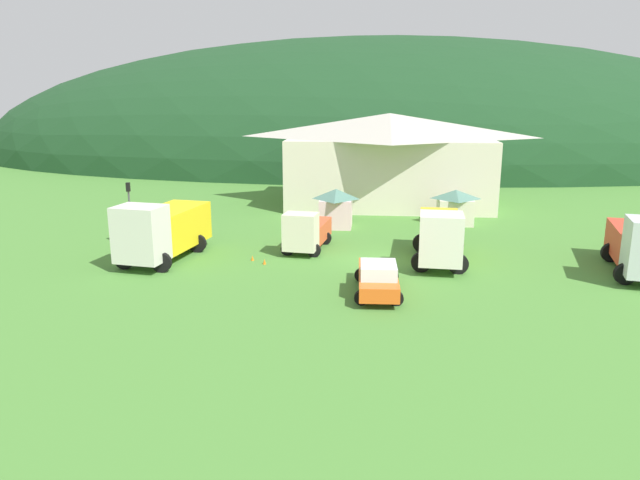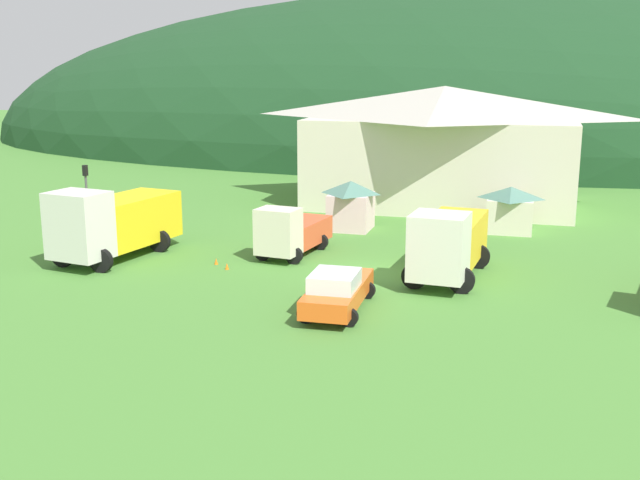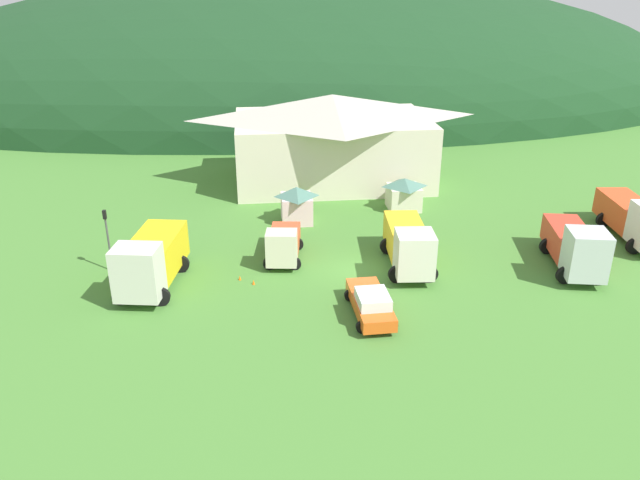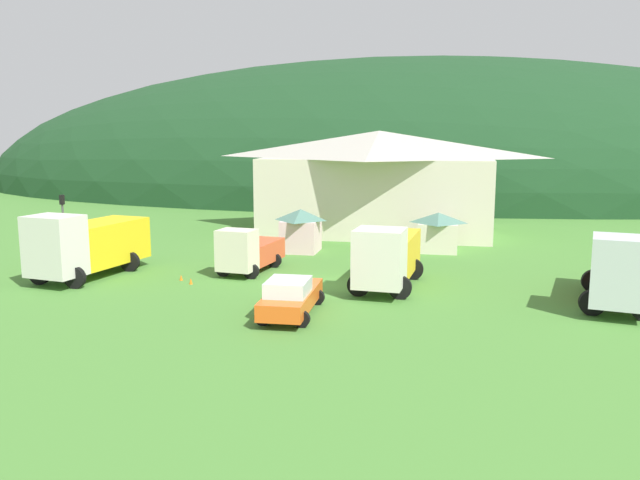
# 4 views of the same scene
# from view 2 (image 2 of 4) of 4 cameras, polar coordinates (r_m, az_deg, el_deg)

# --- Properties ---
(ground_plane) EXTENTS (200.00, 200.00, 0.00)m
(ground_plane) POSITION_cam_2_polar(r_m,az_deg,el_deg) (34.83, 3.97, -2.48)
(ground_plane) COLOR #477F33
(forested_hill_backdrop) EXTENTS (121.41, 60.00, 34.75)m
(forested_hill_backdrop) POSITION_cam_2_polar(r_m,az_deg,el_deg) (91.42, 11.58, 6.93)
(forested_hill_backdrop) COLOR #193D1E
(forested_hill_backdrop) RESTS_ON ground
(depot_building) EXTENTS (18.26, 11.70, 7.80)m
(depot_building) POSITION_cam_2_polar(r_m,az_deg,el_deg) (52.07, 9.11, 7.05)
(depot_building) COLOR beige
(depot_building) RESTS_ON ground
(play_shed_cream) EXTENTS (2.69, 2.64, 2.55)m
(play_shed_cream) POSITION_cam_2_polar(r_m,az_deg,el_deg) (44.31, 13.93, 2.27)
(play_shed_cream) COLOR beige
(play_shed_cream) RESTS_ON ground
(play_shed_pink) EXTENTS (2.47, 2.66, 2.79)m
(play_shed_pink) POSITION_cam_2_polar(r_m,az_deg,el_deg) (43.61, 2.30, 2.64)
(play_shed_pink) COLOR beige
(play_shed_pink) RESTS_ON ground
(flatbed_truck_yellow) EXTENTS (4.06, 7.43, 3.61)m
(flatbed_truck_yellow) POSITION_cam_2_polar(r_m,az_deg,el_deg) (38.24, -15.15, 1.32)
(flatbed_truck_yellow) COLOR silver
(flatbed_truck_yellow) RESTS_ON ground
(light_truck_cream) EXTENTS (2.83, 5.32, 2.59)m
(light_truck_cream) POSITION_cam_2_polar(r_m,az_deg,el_deg) (37.64, -2.18, 0.62)
(light_truck_cream) COLOR beige
(light_truck_cream) RESTS_ON ground
(heavy_rig_striped) EXTENTS (3.40, 7.20, 3.27)m
(heavy_rig_striped) POSITION_cam_2_polar(r_m,az_deg,el_deg) (33.99, 9.50, -0.11)
(heavy_rig_striped) COLOR silver
(heavy_rig_striped) RESTS_ON ground
(service_pickup_orange) EXTENTS (2.38, 5.20, 1.66)m
(service_pickup_orange) POSITION_cam_2_polar(r_m,az_deg,el_deg) (29.30, 1.29, -3.76)
(service_pickup_orange) COLOR orange
(service_pickup_orange) RESTS_ON ground
(traffic_light_west) EXTENTS (0.20, 0.32, 4.15)m
(traffic_light_west) POSITION_cam_2_polar(r_m,az_deg,el_deg) (41.70, -16.90, 3.15)
(traffic_light_west) COLOR #4C4C51
(traffic_light_west) RESTS_ON ground
(traffic_cone_near_pickup) EXTENTS (0.36, 0.36, 0.62)m
(traffic_cone_near_pickup) POSITION_cam_2_polar(r_m,az_deg,el_deg) (35.64, -6.91, -2.18)
(traffic_cone_near_pickup) COLOR orange
(traffic_cone_near_pickup) RESTS_ON ground
(traffic_cone_mid_row) EXTENTS (0.36, 0.36, 0.60)m
(traffic_cone_mid_row) POSITION_cam_2_polar(r_m,az_deg,el_deg) (36.58, -7.70, -1.80)
(traffic_cone_mid_row) COLOR orange
(traffic_cone_mid_row) RESTS_ON ground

